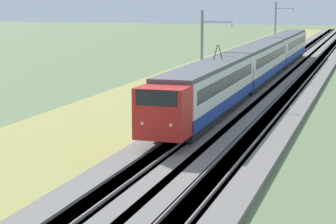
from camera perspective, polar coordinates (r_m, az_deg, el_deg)
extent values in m
cube|color=slate|center=(56.10, 6.48, 1.47)|extent=(240.00, 4.40, 0.30)
cube|color=slate|center=(55.50, 10.44, 1.28)|extent=(240.00, 4.40, 0.30)
cube|color=#4C4238|center=(56.10, 6.48, 1.47)|extent=(240.00, 1.57, 0.30)
cube|color=gray|center=(56.17, 5.95, 1.72)|extent=(240.00, 0.07, 0.15)
cube|color=gray|center=(55.97, 7.02, 1.67)|extent=(240.00, 0.07, 0.15)
cube|color=#4C4238|center=(55.50, 10.44, 1.28)|extent=(240.00, 1.57, 0.30)
cube|color=gray|center=(55.53, 9.90, 1.53)|extent=(240.00, 0.07, 0.15)
cube|color=gray|center=(55.41, 10.99, 1.48)|extent=(240.00, 0.07, 0.15)
cube|color=#99934C|center=(57.33, 1.28, 1.62)|extent=(240.00, 13.59, 0.12)
cube|color=red|center=(34.61, -0.46, -0.03)|extent=(2.14, 2.70, 2.72)
cube|color=black|center=(34.16, -0.63, 1.39)|extent=(1.54, 2.25, 0.82)
sphere|color=#F2EAC6|center=(33.98, -2.23, -0.99)|extent=(0.20, 0.20, 0.20)
sphere|color=#F2EAC6|center=(33.50, 0.26, -1.14)|extent=(0.20, 0.20, 0.20)
cube|color=navy|center=(44.31, 3.53, 0.87)|extent=(17.97, 2.81, 0.76)
cube|color=silver|center=(44.12, 3.55, 2.61)|extent=(17.97, 2.81, 1.96)
cube|color=black|center=(44.10, 3.56, 2.82)|extent=(16.53, 2.83, 0.82)
cube|color=#515156|center=(43.99, 3.57, 4.04)|extent=(17.97, 2.59, 0.25)
cube|color=black|center=(44.42, 3.53, 0.03)|extent=(17.07, 2.39, 0.55)
cylinder|color=black|center=(37.73, 0.11, -1.48)|extent=(0.86, 0.12, 0.86)
cylinder|color=black|center=(37.43, 1.67, -1.58)|extent=(0.86, 0.12, 0.86)
cube|color=navy|center=(63.38, 7.82, 3.53)|extent=(20.10, 2.81, 0.76)
cube|color=silver|center=(63.25, 7.85, 4.76)|extent=(20.10, 2.81, 1.96)
cube|color=black|center=(63.23, 7.86, 4.90)|extent=(18.50, 2.83, 0.82)
cube|color=#515156|center=(63.16, 7.88, 5.76)|extent=(20.10, 2.59, 0.25)
cube|color=black|center=(63.46, 7.81, 2.94)|extent=(19.10, 2.39, 0.55)
cube|color=navy|center=(83.78, 10.22, 5.01)|extent=(20.10, 2.81, 0.76)
cube|color=silver|center=(83.67, 10.25, 5.94)|extent=(20.10, 2.81, 1.96)
cube|color=black|center=(83.66, 10.26, 6.05)|extent=(18.50, 2.83, 0.82)
cube|color=#515156|center=(83.61, 10.28, 6.69)|extent=(20.10, 2.59, 0.25)
cube|color=black|center=(83.83, 10.21, 4.56)|extent=(19.10, 2.39, 0.55)
cylinder|color=black|center=(46.58, 4.17, 5.20)|extent=(0.06, 0.33, 1.08)
cylinder|color=black|center=(46.50, 4.59, 5.18)|extent=(0.06, 0.33, 1.08)
cube|color=black|center=(37.76, 0.88, -2.84)|extent=(0.10, 0.10, 0.00)
cylinder|color=slate|center=(52.40, 2.96, 4.82)|extent=(0.22, 0.22, 7.37)
cylinder|color=slate|center=(51.94, 4.28, 7.84)|extent=(0.08, 2.40, 0.08)
cylinder|color=#B2ADA8|center=(51.69, 5.59, 7.58)|extent=(0.10, 0.10, 0.30)
cylinder|color=slate|center=(91.87, 9.32, 7.03)|extent=(0.22, 0.22, 7.80)
cylinder|color=slate|center=(91.62, 10.12, 8.88)|extent=(0.08, 2.40, 0.08)
cylinder|color=#B2ADA8|center=(91.47, 10.87, 8.73)|extent=(0.10, 0.10, 0.30)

